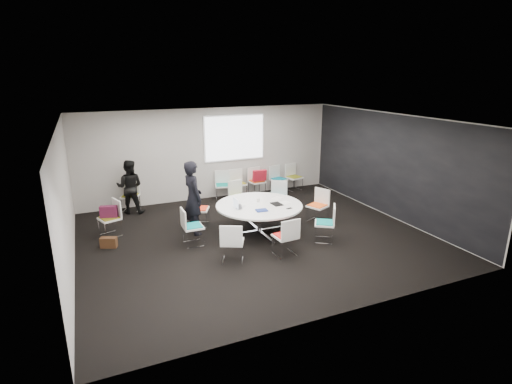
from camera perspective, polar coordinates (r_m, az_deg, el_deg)
name	(u,v)px	position (r m, az deg, el deg)	size (l,w,h in m)	color
room_shell	(259,181)	(9.28, 0.38, 1.64)	(8.08, 7.08, 2.88)	black
conference_table	(259,212)	(9.78, 0.45, -2.93)	(2.11, 2.11, 0.73)	silver
projection_screen	(235,138)	(12.59, -3.06, 7.71)	(1.90, 0.03, 1.35)	white
chair_ring_a	(317,212)	(10.68, 8.77, -2.84)	(0.60, 0.60, 0.88)	silver
chair_ring_b	(278,203)	(11.30, 3.14, -1.56)	(0.64, 0.63, 0.88)	silver
chair_ring_c	(239,202)	(11.34, -2.45, -1.48)	(0.54, 0.54, 0.88)	silver
chair_ring_d	(199,215)	(10.41, -8.11, -3.32)	(0.60, 0.61, 0.88)	silver
chair_ring_e	(193,234)	(9.29, -9.05, -5.88)	(0.45, 0.46, 0.88)	silver
chair_ring_f	(232,250)	(8.40, -3.40, -8.22)	(0.61, 0.60, 0.88)	silver
chair_ring_g	(285,244)	(8.68, 4.23, -7.38)	(0.49, 0.48, 0.88)	silver
chair_ring_h	(325,230)	(9.51, 9.80, -5.37)	(0.63, 0.63, 0.88)	silver
chair_back_a	(223,191)	(12.49, -4.76, 0.20)	(0.56, 0.56, 0.88)	silver
chair_back_b	(238,189)	(12.64, -2.58, 0.44)	(0.47, 0.46, 0.88)	silver
chair_back_c	(257,187)	(12.89, 0.10, 0.78)	(0.50, 0.49, 0.88)	silver
chair_back_d	(278,184)	(13.15, 3.21, 1.08)	(0.57, 0.56, 0.88)	silver
chair_back_e	(294,182)	(13.47, 5.43, 1.40)	(0.55, 0.54, 0.88)	silver
chair_spare_left	(111,225)	(10.30, -20.03, -4.44)	(0.57, 0.58, 0.88)	silver
chair_person_back	(131,202)	(11.94, -17.45, -1.32)	(0.60, 0.59, 0.88)	silver
person_main	(193,198)	(9.75, -8.99, -0.82)	(0.66, 0.44, 1.82)	black
person_back	(130,187)	(11.65, -17.59, 0.72)	(0.74, 0.58, 1.52)	black
laptop	(241,207)	(9.53, -2.20, -2.09)	(0.35, 0.23, 0.03)	#333338
laptop_lid	(236,203)	(9.41, -2.92, -1.59)	(0.30, 0.02, 0.22)	silver
notebook_black	(277,204)	(9.73, 2.98, -1.72)	(0.22, 0.30, 0.02)	black
tablet_folio	(262,210)	(9.27, 0.81, -2.63)	(0.26, 0.20, 0.03)	navy
papers_right	(277,198)	(10.20, 3.02, -0.89)	(0.30, 0.21, 0.00)	silver
papers_front	(284,203)	(9.87, 4.00, -1.52)	(0.30, 0.21, 0.00)	white
cup	(258,200)	(9.90, 0.34, -1.15)	(0.08, 0.08, 0.09)	white
phone	(289,208)	(9.46, 4.77, -2.34)	(0.14, 0.07, 0.01)	black
maroon_bag	(109,212)	(10.18, -20.30, -2.65)	(0.40, 0.14, 0.28)	#541632
brown_bag	(109,242)	(9.70, -20.30, -6.77)	(0.36, 0.16, 0.24)	#3E2514
red_jacket	(260,175)	(12.58, 0.51, 2.38)	(0.44, 0.10, 0.35)	#AB1525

